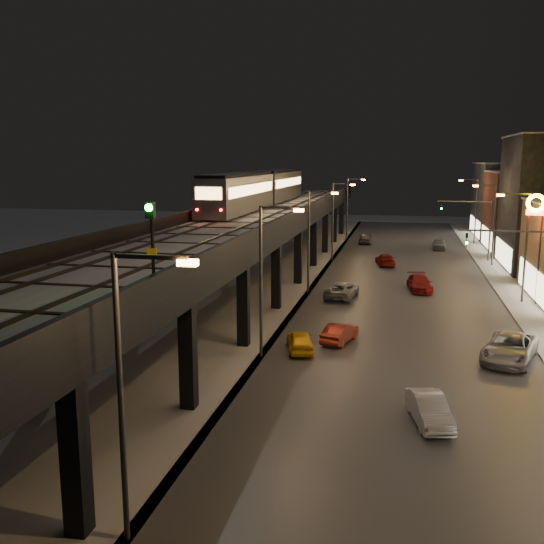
{
  "coord_description": "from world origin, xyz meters",
  "views": [
    {
      "loc": [
        7.25,
        -20.53,
        11.56
      ],
      "look_at": [
        -0.27,
        14.05,
        5.0
      ],
      "focal_mm": 40.0,
      "sensor_mm": 36.0,
      "label": 1
    }
  ],
  "objects_px": {
    "car_far_white": "(365,239)",
    "car_onc_white": "(420,284)",
    "car_mid_dark": "(385,260)",
    "car_onc_dark": "(509,349)",
    "car_onc_red": "(439,244)",
    "rail_signal": "(151,228)",
    "car_near_white": "(340,334)",
    "subway_train": "(261,188)",
    "car_taxi": "(300,342)",
    "car_mid_silver": "(342,290)",
    "car_onc_silver": "(429,411)"
  },
  "relations": [
    {
      "from": "rail_signal",
      "to": "car_onc_red",
      "type": "distance_m",
      "value": 62.19
    },
    {
      "from": "rail_signal",
      "to": "car_near_white",
      "type": "distance_m",
      "value": 19.01
    },
    {
      "from": "rail_signal",
      "to": "car_onc_dark",
      "type": "relative_size",
      "value": 0.61
    },
    {
      "from": "car_mid_dark",
      "to": "car_onc_white",
      "type": "height_order",
      "value": "car_onc_white"
    },
    {
      "from": "car_mid_dark",
      "to": "car_onc_silver",
      "type": "relative_size",
      "value": 1.12
    },
    {
      "from": "car_mid_silver",
      "to": "subway_train",
      "type": "bearing_deg",
      "value": -49.63
    },
    {
      "from": "car_onc_dark",
      "to": "car_onc_red",
      "type": "relative_size",
      "value": 1.37
    },
    {
      "from": "car_near_white",
      "to": "car_mid_dark",
      "type": "relative_size",
      "value": 0.85
    },
    {
      "from": "car_near_white",
      "to": "car_onc_silver",
      "type": "xyz_separation_m",
      "value": [
        5.14,
        -11.36,
        0.03
      ]
    },
    {
      "from": "car_onc_dark",
      "to": "car_taxi",
      "type": "bearing_deg",
      "value": -158.28
    },
    {
      "from": "subway_train",
      "to": "car_onc_dark",
      "type": "xyz_separation_m",
      "value": [
        22.06,
        -30.63,
        -7.68
      ]
    },
    {
      "from": "car_near_white",
      "to": "car_mid_dark",
      "type": "distance_m",
      "value": 29.86
    },
    {
      "from": "subway_train",
      "to": "car_taxi",
      "type": "height_order",
      "value": "subway_train"
    },
    {
      "from": "car_near_white",
      "to": "car_far_white",
      "type": "bearing_deg",
      "value": -72.79
    },
    {
      "from": "rail_signal",
      "to": "car_taxi",
      "type": "distance_m",
      "value": 16.45
    },
    {
      "from": "car_onc_dark",
      "to": "car_mid_silver",
      "type": "bearing_deg",
      "value": 146.03
    },
    {
      "from": "car_near_white",
      "to": "car_onc_silver",
      "type": "distance_m",
      "value": 12.47
    },
    {
      "from": "car_onc_silver",
      "to": "car_onc_dark",
      "type": "height_order",
      "value": "car_onc_dark"
    },
    {
      "from": "car_onc_dark",
      "to": "car_onc_white",
      "type": "xyz_separation_m",
      "value": [
        -4.67,
        18.66,
        -0.1
      ]
    },
    {
      "from": "car_near_white",
      "to": "car_mid_silver",
      "type": "height_order",
      "value": "car_mid_silver"
    },
    {
      "from": "rail_signal",
      "to": "car_onc_white",
      "type": "bearing_deg",
      "value": 71.63
    },
    {
      "from": "rail_signal",
      "to": "car_mid_silver",
      "type": "bearing_deg",
      "value": 81.13
    },
    {
      "from": "car_mid_silver",
      "to": "car_onc_red",
      "type": "xyz_separation_m",
      "value": [
        9.56,
        31.15,
        0.01
      ]
    },
    {
      "from": "car_onc_white",
      "to": "car_onc_silver",
      "type": "bearing_deg",
      "value": -97.43
    },
    {
      "from": "car_onc_dark",
      "to": "car_mid_dark",
      "type": "bearing_deg",
      "value": 122.69
    },
    {
      "from": "subway_train",
      "to": "car_onc_silver",
      "type": "relative_size",
      "value": 9.63
    },
    {
      "from": "subway_train",
      "to": "rail_signal",
      "type": "bearing_deg",
      "value": -81.92
    },
    {
      "from": "car_onc_white",
      "to": "car_onc_red",
      "type": "distance_m",
      "value": 27.06
    },
    {
      "from": "car_near_white",
      "to": "car_onc_silver",
      "type": "bearing_deg",
      "value": 129.86
    },
    {
      "from": "rail_signal",
      "to": "car_onc_white",
      "type": "distance_m",
      "value": 35.88
    },
    {
      "from": "car_mid_dark",
      "to": "car_far_white",
      "type": "relative_size",
      "value": 1.02
    },
    {
      "from": "subway_train",
      "to": "car_onc_red",
      "type": "xyz_separation_m",
      "value": [
        20.46,
        14.92,
        -7.76
      ]
    },
    {
      "from": "car_taxi",
      "to": "car_onc_red",
      "type": "relative_size",
      "value": 0.92
    },
    {
      "from": "subway_train",
      "to": "car_near_white",
      "type": "height_order",
      "value": "subway_train"
    },
    {
      "from": "car_mid_dark",
      "to": "car_taxi",
      "type": "bearing_deg",
      "value": 72.21
    },
    {
      "from": "car_onc_white",
      "to": "car_onc_red",
      "type": "relative_size",
      "value": 1.15
    },
    {
      "from": "car_near_white",
      "to": "car_onc_white",
      "type": "relative_size",
      "value": 0.8
    },
    {
      "from": "car_mid_dark",
      "to": "car_onc_dark",
      "type": "relative_size",
      "value": 0.78
    },
    {
      "from": "car_near_white",
      "to": "car_onc_dark",
      "type": "distance_m",
      "value": 10.14
    },
    {
      "from": "car_taxi",
      "to": "car_mid_silver",
      "type": "bearing_deg",
      "value": -108.09
    },
    {
      "from": "car_onc_silver",
      "to": "car_mid_silver",
      "type": "bearing_deg",
      "value": 91.98
    },
    {
      "from": "rail_signal",
      "to": "car_mid_dark",
      "type": "relative_size",
      "value": 0.78
    },
    {
      "from": "rail_signal",
      "to": "car_taxi",
      "type": "bearing_deg",
      "value": 75.79
    },
    {
      "from": "car_taxi",
      "to": "car_mid_dark",
      "type": "relative_size",
      "value": 0.86
    },
    {
      "from": "car_onc_silver",
      "to": "car_onc_dark",
      "type": "xyz_separation_m",
      "value": [
        4.86,
        9.73,
        0.13
      ]
    },
    {
      "from": "subway_train",
      "to": "car_onc_silver",
      "type": "height_order",
      "value": "subway_train"
    },
    {
      "from": "car_taxi",
      "to": "car_near_white",
      "type": "height_order",
      "value": "car_taxi"
    },
    {
      "from": "car_taxi",
      "to": "car_mid_silver",
      "type": "relative_size",
      "value": 0.76
    },
    {
      "from": "car_far_white",
      "to": "car_onc_white",
      "type": "height_order",
      "value": "car_far_white"
    },
    {
      "from": "car_onc_dark",
      "to": "car_near_white",
      "type": "bearing_deg",
      "value": -170.97
    }
  ]
}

